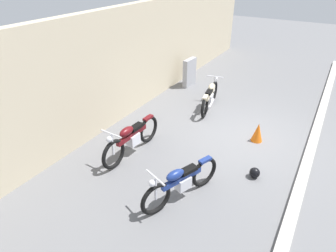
# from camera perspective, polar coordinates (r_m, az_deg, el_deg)

# --- Properties ---
(ground_plane) EXTENTS (40.00, 40.00, 0.00)m
(ground_plane) POSITION_cam_1_polar(r_m,az_deg,el_deg) (8.76, 14.58, -2.02)
(ground_plane) COLOR slate
(building_wall) EXTENTS (18.00, 0.30, 3.37)m
(building_wall) POSITION_cam_1_polar(r_m,az_deg,el_deg) (9.65, -6.90, 12.78)
(building_wall) COLOR beige
(building_wall) RESTS_ON ground_plane
(curb_strip) EXTENTS (18.00, 0.24, 0.12)m
(curb_strip) POSITION_cam_1_polar(r_m,az_deg,el_deg) (8.55, 26.05, -4.78)
(curb_strip) COLOR #B7B2A8
(curb_strip) RESTS_ON ground_plane
(stone_marker) EXTENTS (0.74, 0.25, 1.10)m
(stone_marker) POSITION_cam_1_polar(r_m,az_deg,el_deg) (11.87, 4.24, 10.45)
(stone_marker) COLOR #9E9EA3
(stone_marker) RESTS_ON ground_plane
(helmet) EXTENTS (0.25, 0.25, 0.25)m
(helmet) POSITION_cam_1_polar(r_m,az_deg,el_deg) (7.23, 16.64, -8.78)
(helmet) COLOR black
(helmet) RESTS_ON ground_plane
(traffic_cone) EXTENTS (0.32, 0.32, 0.55)m
(traffic_cone) POSITION_cam_1_polar(r_m,az_deg,el_deg) (8.53, 17.19, -1.20)
(traffic_cone) COLOR orange
(traffic_cone) RESTS_ON ground_plane
(motorcycle_maroon) EXTENTS (2.21, 0.62, 0.99)m
(motorcycle_maroon) POSITION_cam_1_polar(r_m,az_deg,el_deg) (7.57, -7.18, -2.40)
(motorcycle_maroon) COLOR black
(motorcycle_maroon) RESTS_ON ground_plane
(motorcycle_cream) EXTENTS (2.07, 0.66, 0.94)m
(motorcycle_cream) POSITION_cam_1_polar(r_m,az_deg,el_deg) (10.03, 8.24, 5.84)
(motorcycle_cream) COLOR black
(motorcycle_cream) RESTS_ON ground_plane
(motorcycle_blue) EXTENTS (1.97, 0.93, 0.93)m
(motorcycle_blue) POSITION_cam_1_polar(r_m,az_deg,el_deg) (6.20, 2.55, -10.91)
(motorcycle_blue) COLOR black
(motorcycle_blue) RESTS_ON ground_plane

